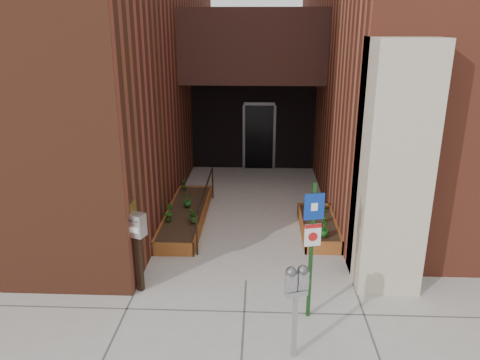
# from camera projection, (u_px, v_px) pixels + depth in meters

# --- Properties ---
(ground) EXTENTS (80.00, 80.00, 0.00)m
(ground) POSITION_uv_depth(u_px,v_px,m) (246.00, 281.00, 8.80)
(ground) COLOR #9E9991
(ground) RESTS_ON ground
(architecture) EXTENTS (20.00, 14.60, 10.00)m
(architecture) POSITION_uv_depth(u_px,v_px,m) (248.00, 9.00, 13.74)
(architecture) COLOR #602D1B
(architecture) RESTS_ON ground
(planter_left) EXTENTS (0.90, 3.60, 0.30)m
(planter_left) POSITION_uv_depth(u_px,v_px,m) (186.00, 217.00, 11.38)
(planter_left) COLOR brown
(planter_left) RESTS_ON ground
(planter_right) EXTENTS (0.80, 2.20, 0.30)m
(planter_right) POSITION_uv_depth(u_px,v_px,m) (318.00, 227.00, 10.78)
(planter_right) COLOR brown
(planter_right) RESTS_ON ground
(handrail) EXTENTS (0.04, 3.34, 0.90)m
(handrail) POSITION_uv_depth(u_px,v_px,m) (206.00, 194.00, 11.12)
(handrail) COLOR black
(handrail) RESTS_ON ground
(parking_meter) EXTENTS (0.34, 0.22, 1.48)m
(parking_meter) POSITION_uv_depth(u_px,v_px,m) (296.00, 288.00, 6.46)
(parking_meter) COLOR #99999B
(parking_meter) RESTS_ON ground
(sign_post) EXTENTS (0.31, 0.11, 2.33)m
(sign_post) POSITION_uv_depth(u_px,v_px,m) (312.00, 238.00, 7.29)
(sign_post) COLOR #173B15
(sign_post) RESTS_ON ground
(payment_dropbox) EXTENTS (0.35, 0.31, 1.50)m
(payment_dropbox) POSITION_uv_depth(u_px,v_px,m) (137.00, 236.00, 8.17)
(payment_dropbox) COLOR black
(payment_dropbox) RESTS_ON ground
(shrub_left_a) EXTENTS (0.45, 0.45, 0.35)m
(shrub_left_a) POSITION_uv_depth(u_px,v_px,m) (194.00, 214.00, 10.64)
(shrub_left_a) COLOR #235819
(shrub_left_a) RESTS_ON planter_left
(shrub_left_b) EXTENTS (0.25, 0.25, 0.38)m
(shrub_left_b) POSITION_uv_depth(u_px,v_px,m) (168.00, 212.00, 10.71)
(shrub_left_b) COLOR #245919
(shrub_left_b) RESTS_ON planter_left
(shrub_left_c) EXTENTS (0.26, 0.26, 0.33)m
(shrub_left_c) POSITION_uv_depth(u_px,v_px,m) (187.00, 200.00, 11.53)
(shrub_left_c) COLOR #1A5E1C
(shrub_left_c) RESTS_ON planter_left
(shrub_left_d) EXTENTS (0.21, 0.21, 0.33)m
(shrub_left_d) POSITION_uv_depth(u_px,v_px,m) (185.00, 184.00, 12.69)
(shrub_left_d) COLOR #1C631C
(shrub_left_d) RESTS_ON planter_left
(shrub_right_a) EXTENTS (0.21, 0.21, 0.36)m
(shrub_right_a) POSITION_uv_depth(u_px,v_px,m) (324.00, 228.00, 9.90)
(shrub_right_a) COLOR #195418
(shrub_right_a) RESTS_ON planter_right
(shrub_right_b) EXTENTS (0.23, 0.23, 0.32)m
(shrub_right_b) POSITION_uv_depth(u_px,v_px,m) (325.00, 214.00, 10.67)
(shrub_right_b) COLOR #255217
(shrub_right_b) RESTS_ON planter_right
(shrub_right_c) EXTENTS (0.29, 0.29, 0.31)m
(shrub_right_c) POSITION_uv_depth(u_px,v_px,m) (321.00, 205.00, 11.26)
(shrub_right_c) COLOR #205C1A
(shrub_right_c) RESTS_ON planter_right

